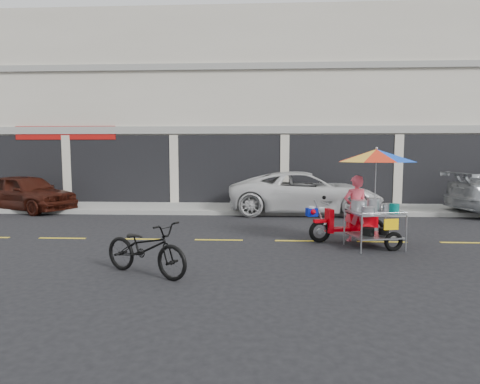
{
  "coord_description": "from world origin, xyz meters",
  "views": [
    {
      "loc": [
        -0.96,
        -9.78,
        2.15
      ],
      "look_at": [
        -1.5,
        0.6,
        1.15
      ],
      "focal_mm": 30.0,
      "sensor_mm": 36.0,
      "label": 1
    }
  ],
  "objects_px": {
    "maroon_sedan": "(27,193)",
    "white_pickup": "(305,192)",
    "near_bicycle": "(146,248)",
    "food_vendor_rig": "(367,184)"
  },
  "relations": [
    {
      "from": "near_bicycle",
      "to": "food_vendor_rig",
      "type": "bearing_deg",
      "value": -32.47
    },
    {
      "from": "maroon_sedan",
      "to": "white_pickup",
      "type": "distance_m",
      "value": 10.34
    },
    {
      "from": "maroon_sedan",
      "to": "food_vendor_rig",
      "type": "height_order",
      "value": "food_vendor_rig"
    },
    {
      "from": "maroon_sedan",
      "to": "white_pickup",
      "type": "xyz_separation_m",
      "value": [
        10.34,
        0.0,
        0.06
      ]
    },
    {
      "from": "near_bicycle",
      "to": "food_vendor_rig",
      "type": "distance_m",
      "value": 5.29
    },
    {
      "from": "maroon_sedan",
      "to": "near_bicycle",
      "type": "height_order",
      "value": "maroon_sedan"
    },
    {
      "from": "white_pickup",
      "to": "near_bicycle",
      "type": "distance_m",
      "value": 8.45
    },
    {
      "from": "near_bicycle",
      "to": "white_pickup",
      "type": "bearing_deg",
      "value": 2.39
    },
    {
      "from": "maroon_sedan",
      "to": "food_vendor_rig",
      "type": "relative_size",
      "value": 1.58
    },
    {
      "from": "white_pickup",
      "to": "maroon_sedan",
      "type": "bearing_deg",
      "value": 91.2
    }
  ]
}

